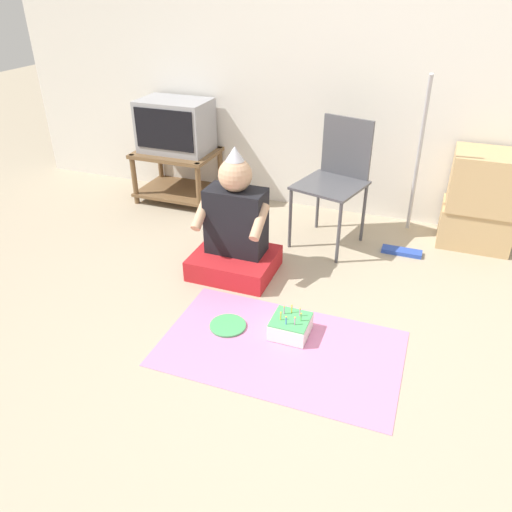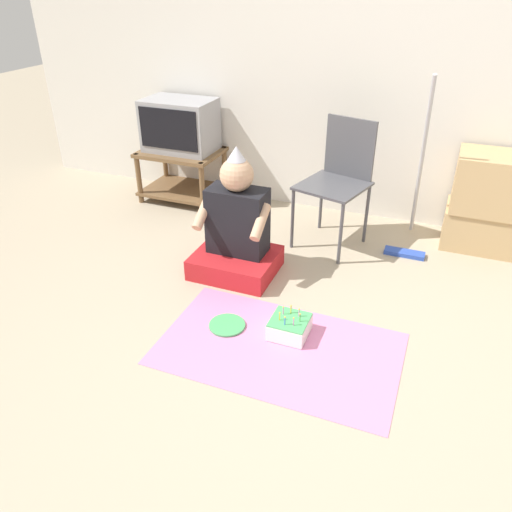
% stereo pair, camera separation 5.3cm
% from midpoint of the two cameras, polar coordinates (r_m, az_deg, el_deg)
% --- Properties ---
extents(ground_plane, '(16.00, 16.00, 0.00)m').
position_cam_midpoint_polar(ground_plane, '(2.49, 4.17, -15.57)').
color(ground_plane, tan).
extents(wall_back, '(6.40, 0.06, 2.55)m').
position_cam_midpoint_polar(wall_back, '(3.94, 14.89, 21.80)').
color(wall_back, silver).
rests_on(wall_back, ground_plane).
extents(tv_stand, '(0.67, 0.50, 0.44)m').
position_cam_midpoint_polar(tv_stand, '(4.43, -9.26, 9.60)').
color(tv_stand, brown).
rests_on(tv_stand, ground_plane).
extents(tv, '(0.57, 0.39, 0.42)m').
position_cam_midpoint_polar(tv, '(4.33, -9.55, 14.48)').
color(tv, '#99999E').
rests_on(tv, tv_stand).
extents(folding_chair, '(0.53, 0.54, 0.89)m').
position_cam_midpoint_polar(folding_chair, '(3.60, 8.79, 9.28)').
color(folding_chair, '#4C4C51').
rests_on(folding_chair, ground_plane).
extents(cardboard_box_stack, '(0.49, 0.40, 0.69)m').
position_cam_midpoint_polar(cardboard_box_stack, '(3.91, 23.97, 5.89)').
color(cardboard_box_stack, tan).
rests_on(cardboard_box_stack, ground_plane).
extents(dust_mop, '(0.28, 0.44, 1.24)m').
position_cam_midpoint_polar(dust_mop, '(3.66, 16.87, 6.03)').
color(dust_mop, '#2D4CB2').
rests_on(dust_mop, ground_plane).
extents(person_seated, '(0.53, 0.45, 0.86)m').
position_cam_midpoint_polar(person_seated, '(3.25, -2.86, 2.69)').
color(person_seated, red).
rests_on(person_seated, ground_plane).
extents(party_cloth, '(1.28, 0.77, 0.01)m').
position_cam_midpoint_polar(party_cloth, '(2.73, 2.22, -10.47)').
color(party_cloth, pink).
rests_on(party_cloth, ground_plane).
extents(birthday_cake, '(0.21, 0.21, 0.16)m').
position_cam_midpoint_polar(birthday_cake, '(2.79, 3.42, -8.00)').
color(birthday_cake, white).
rests_on(birthday_cake, party_cloth).
extents(paper_plate, '(0.21, 0.21, 0.01)m').
position_cam_midpoint_polar(paper_plate, '(2.87, -3.77, -7.92)').
color(paper_plate, '#4CB266').
rests_on(paper_plate, party_cloth).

